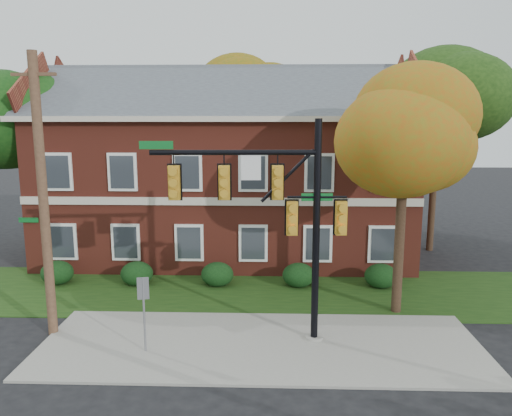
{
  "coord_description": "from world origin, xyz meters",
  "views": [
    {
      "loc": [
        0.34,
        -13.84,
        7.18
      ],
      "look_at": [
        -0.21,
        3.0,
        4.11
      ],
      "focal_mm": 35.0,
      "sensor_mm": 36.0,
      "label": 1
    }
  ],
  "objects_px": {
    "apartment_building": "(227,160)",
    "hedge_far_right": "(381,276)",
    "hedge_far_left": "(57,273)",
    "tree_left_rear": "(30,128)",
    "utility_pole": "(43,197)",
    "hedge_left": "(137,273)",
    "sign_post": "(144,302)",
    "traffic_signal": "(275,207)",
    "hedge_center": "(217,274)",
    "tree_near_right": "(413,132)",
    "hedge_right": "(299,275)",
    "tree_far_rear": "(258,92)",
    "tree_right_rear": "(446,99)"
  },
  "relations": [
    {
      "from": "hedge_far_left",
      "to": "hedge_center",
      "type": "height_order",
      "value": "same"
    },
    {
      "from": "hedge_far_left",
      "to": "hedge_far_right",
      "type": "relative_size",
      "value": 1.0
    },
    {
      "from": "hedge_right",
      "to": "tree_near_right",
      "type": "distance_m",
      "value": 7.72
    },
    {
      "from": "hedge_right",
      "to": "tree_near_right",
      "type": "height_order",
      "value": "tree_near_right"
    },
    {
      "from": "hedge_far_right",
      "to": "tree_near_right",
      "type": "distance_m",
      "value": 6.77
    },
    {
      "from": "hedge_far_left",
      "to": "hedge_center",
      "type": "distance_m",
      "value": 7.0
    },
    {
      "from": "apartment_building",
      "to": "hedge_far_left",
      "type": "distance_m",
      "value": 9.82
    },
    {
      "from": "hedge_left",
      "to": "tree_left_rear",
      "type": "bearing_deg",
      "value": 146.41
    },
    {
      "from": "apartment_building",
      "to": "tree_right_rear",
      "type": "bearing_deg",
      "value": 4.33
    },
    {
      "from": "hedge_right",
      "to": "traffic_signal",
      "type": "xyz_separation_m",
      "value": [
        -1.05,
        -5.34,
        3.91
      ]
    },
    {
      "from": "tree_left_rear",
      "to": "utility_pole",
      "type": "relative_size",
      "value": 0.97
    },
    {
      "from": "hedge_left",
      "to": "utility_pole",
      "type": "xyz_separation_m",
      "value": [
        -1.5,
        -5.0,
        4.14
      ]
    },
    {
      "from": "hedge_far_left",
      "to": "hedge_far_right",
      "type": "height_order",
      "value": "same"
    },
    {
      "from": "hedge_far_right",
      "to": "tree_near_right",
      "type": "bearing_deg",
      "value": -85.48
    },
    {
      "from": "tree_near_right",
      "to": "traffic_signal",
      "type": "relative_size",
      "value": 1.2
    },
    {
      "from": "apartment_building",
      "to": "hedge_far_right",
      "type": "distance_m",
      "value": 9.82
    },
    {
      "from": "hedge_left",
      "to": "tree_right_rear",
      "type": "height_order",
      "value": "tree_right_rear"
    },
    {
      "from": "tree_left_rear",
      "to": "sign_post",
      "type": "distance_m",
      "value": 14.18
    },
    {
      "from": "tree_near_right",
      "to": "tree_left_rear",
      "type": "bearing_deg",
      "value": 157.64
    },
    {
      "from": "tree_left_rear",
      "to": "traffic_signal",
      "type": "xyz_separation_m",
      "value": [
        12.18,
        -9.48,
        -2.24
      ]
    },
    {
      "from": "tree_near_right",
      "to": "tree_left_rear",
      "type": "xyz_separation_m",
      "value": [
        -16.95,
        6.97,
        0.01
      ]
    },
    {
      "from": "hedge_left",
      "to": "tree_left_rear",
      "type": "height_order",
      "value": "tree_left_rear"
    },
    {
      "from": "hedge_right",
      "to": "tree_left_rear",
      "type": "distance_m",
      "value": 15.17
    },
    {
      "from": "tree_left_rear",
      "to": "hedge_center",
      "type": "bearing_deg",
      "value": -23.04
    },
    {
      "from": "tree_near_right",
      "to": "hedge_left",
      "type": "bearing_deg",
      "value": 165.19
    },
    {
      "from": "hedge_left",
      "to": "hedge_far_left",
      "type": "bearing_deg",
      "value": 180.0
    },
    {
      "from": "hedge_far_left",
      "to": "utility_pole",
      "type": "distance_m",
      "value": 6.8
    },
    {
      "from": "traffic_signal",
      "to": "hedge_right",
      "type": "bearing_deg",
      "value": 76.03
    },
    {
      "from": "utility_pole",
      "to": "sign_post",
      "type": "distance_m",
      "value": 4.76
    },
    {
      "from": "sign_post",
      "to": "tree_left_rear",
      "type": "bearing_deg",
      "value": 116.76
    },
    {
      "from": "hedge_far_left",
      "to": "sign_post",
      "type": "xyz_separation_m",
      "value": [
        5.46,
        -6.3,
        1.13
      ]
    },
    {
      "from": "apartment_building",
      "to": "tree_left_rear",
      "type": "relative_size",
      "value": 2.12
    },
    {
      "from": "tree_far_rear",
      "to": "utility_pole",
      "type": "height_order",
      "value": "tree_far_rear"
    },
    {
      "from": "utility_pole",
      "to": "tree_right_rear",
      "type": "bearing_deg",
      "value": 37.16
    },
    {
      "from": "apartment_building",
      "to": "tree_near_right",
      "type": "distance_m",
      "value": 10.97
    },
    {
      "from": "hedge_right",
      "to": "sign_post",
      "type": "distance_m",
      "value": 8.14
    },
    {
      "from": "apartment_building",
      "to": "hedge_far_left",
      "type": "xyz_separation_m",
      "value": [
        -7.0,
        -5.25,
        -4.46
      ]
    },
    {
      "from": "hedge_center",
      "to": "traffic_signal",
      "type": "xyz_separation_m",
      "value": [
        2.45,
        -5.34,
        3.91
      ]
    },
    {
      "from": "traffic_signal",
      "to": "utility_pole",
      "type": "height_order",
      "value": "utility_pole"
    },
    {
      "from": "utility_pole",
      "to": "tree_far_rear",
      "type": "bearing_deg",
      "value": 73.59
    },
    {
      "from": "hedge_left",
      "to": "sign_post",
      "type": "height_order",
      "value": "sign_post"
    },
    {
      "from": "hedge_left",
      "to": "utility_pole",
      "type": "bearing_deg",
      "value": -106.69
    },
    {
      "from": "tree_near_right",
      "to": "utility_pole",
      "type": "distance_m",
      "value": 12.58
    },
    {
      "from": "hedge_center",
      "to": "hedge_far_right",
      "type": "height_order",
      "value": "same"
    },
    {
      "from": "hedge_right",
      "to": "tree_near_right",
      "type": "bearing_deg",
      "value": -37.28
    },
    {
      "from": "hedge_left",
      "to": "traffic_signal",
      "type": "distance_m",
      "value": 8.9
    },
    {
      "from": "hedge_far_left",
      "to": "tree_right_rear",
      "type": "distance_m",
      "value": 20.75
    },
    {
      "from": "hedge_center",
      "to": "hedge_far_left",
      "type": "bearing_deg",
      "value": 180.0
    },
    {
      "from": "hedge_center",
      "to": "traffic_signal",
      "type": "height_order",
      "value": "traffic_signal"
    },
    {
      "from": "tree_right_rear",
      "to": "tree_far_rear",
      "type": "height_order",
      "value": "tree_far_rear"
    }
  ]
}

